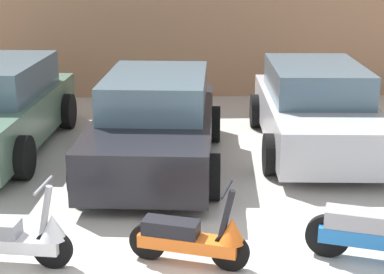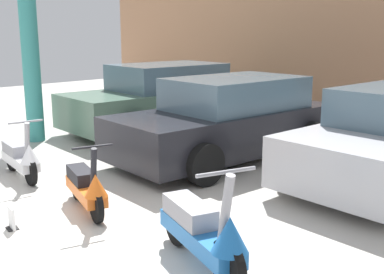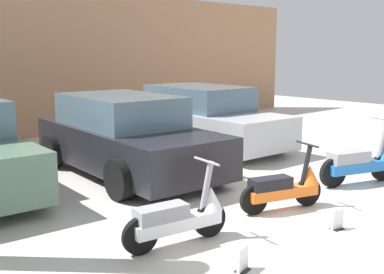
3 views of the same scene
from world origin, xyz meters
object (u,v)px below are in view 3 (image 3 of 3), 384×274
Objects in this scene: scooter_front_left at (181,216)px; car_rear_right at (204,118)px; car_rear_center at (126,136)px; scooter_front_center at (363,161)px; placard_near_right_scooter at (337,221)px; scooter_front_right at (285,187)px; placard_near_left_scooter at (243,261)px.

car_rear_right reaches higher than scooter_front_left.
car_rear_center is at bearing 74.36° from scooter_front_left.
car_rear_right is at bearing 106.36° from scooter_front_center.
scooter_front_center is 2.40m from placard_near_right_scooter.
scooter_front_center is (2.07, -0.05, 0.06)m from scooter_front_right.
car_rear_center is 2.84m from car_rear_right.
scooter_front_center is at bearing 11.98° from placard_near_left_scooter.
car_rear_right is (0.19, 4.08, 0.29)m from scooter_front_center.
scooter_front_center is at bearing 7.05° from scooter_front_left.
scooter_front_right is (1.91, -0.06, -0.01)m from scooter_front_left.
scooter_front_right is 3.29m from car_rear_center.
scooter_front_left is 0.90× the size of scooter_front_center.
scooter_front_center is 4.09m from car_rear_right.
scooter_front_left is 2.03m from placard_near_right_scooter.
car_rear_right is 16.43× the size of placard_near_right_scooter.
scooter_front_right is 0.30× the size of car_rear_right.
scooter_front_left is 1.06× the size of scooter_front_right.
scooter_front_left is 0.99m from placard_near_left_scooter.
placard_near_left_scooter is 1.76m from placard_near_right_scooter.
car_rear_center is (1.44, 3.18, 0.34)m from scooter_front_left.
car_rear_center reaches higher than scooter_front_left.
scooter_front_center is at bearing 0.47° from car_rear_right.
car_rear_right is 6.48m from placard_near_left_scooter.
car_rear_right reaches higher than scooter_front_center.
scooter_front_left is at bearing 150.73° from placard_near_right_scooter.
scooter_front_right is 4.63m from car_rear_right.
scooter_front_left is at bearing 89.87° from placard_near_left_scooter.
scooter_front_left is at bearing -19.68° from car_rear_center.
placard_near_left_scooter is at bearing 179.18° from placard_near_right_scooter.
car_rear_right is at bearing 78.28° from scooter_front_right.
car_rear_center is at bearing 94.42° from placard_near_right_scooter.
scooter_front_center reaches higher than placard_near_right_scooter.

